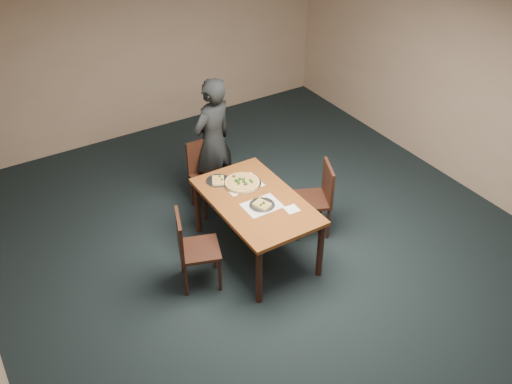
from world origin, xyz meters
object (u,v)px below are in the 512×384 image
chair_far (207,171)px  pizza_pan (242,182)px  dining_table (256,206)px  chair_right (318,195)px  slice_plate_near (262,205)px  diner (213,142)px  slice_plate_far (218,180)px  chair_left (192,246)px

chair_far → pizza_pan: (0.05, -0.78, 0.26)m
dining_table → pizza_pan: bearing=86.0°
chair_right → slice_plate_near: 0.88m
dining_table → chair_far: (-0.03, 1.11, -0.14)m
diner → slice_plate_far: size_ratio=6.03×
diner → pizza_pan: 0.88m
chair_left → chair_right: bearing=-69.2°
chair_right → slice_plate_near: (-0.84, -0.10, 0.25)m
chair_far → slice_plate_near: (0.03, -1.24, 0.25)m
slice_plate_near → slice_plate_far: slice_plate_near is taller
diner → slice_plate_near: size_ratio=6.03×
chair_left → chair_right: 1.68m
pizza_pan → slice_plate_near: 0.47m
chair_left → diner: size_ratio=0.54×
dining_table → diner: (0.12, 1.21, 0.19)m
slice_plate_far → pizza_pan: bearing=-43.6°
dining_table → pizza_pan: size_ratio=3.46×
pizza_pan → chair_far: bearing=94.0°
dining_table → slice_plate_near: 0.17m
chair_far → slice_plate_near: chair_far is taller
chair_right → pizza_pan: bearing=-90.1°
slice_plate_near → chair_left: bearing=176.3°
chair_far → chair_right: (0.87, -1.15, 0.00)m
dining_table → chair_left: 0.85m
slice_plate_near → slice_plate_far: 0.68m
diner → slice_plate_far: diner is taller
chair_far → diner: 0.37m
diner → chair_left: bearing=35.2°
diner → chair_far: bearing=14.8°
chair_right → pizza_pan: 0.93m
chair_left → pizza_pan: chair_left is taller
dining_table → slice_plate_far: (-0.18, 0.53, 0.10)m
chair_right → pizza_pan: (-0.81, 0.37, 0.26)m
chair_far → chair_right: size_ratio=1.00×
chair_left → pizza_pan: (0.86, 0.41, 0.26)m
chair_left → pizza_pan: size_ratio=2.10×
pizza_pan → slice_plate_near: size_ratio=1.55×
slice_plate_far → chair_left: bearing=-137.4°
dining_table → chair_left: (-0.84, -0.08, -0.14)m
chair_far → slice_plate_far: (-0.15, -0.58, 0.25)m
dining_table → slice_plate_far: bearing=108.8°
slice_plate_far → chair_far: bearing=75.6°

